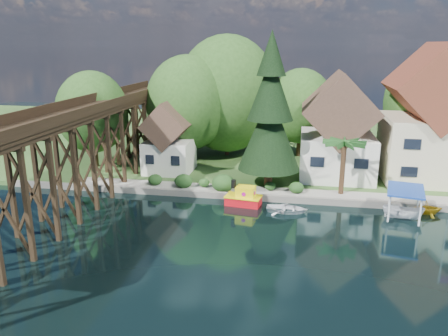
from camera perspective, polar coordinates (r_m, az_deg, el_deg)
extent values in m
plane|color=black|center=(33.78, 3.93, -8.94)|extent=(140.00, 140.00, 0.00)
cube|color=#2C4D1F|center=(66.07, 7.14, 3.61)|extent=(140.00, 52.00, 0.50)
cube|color=slate|center=(40.94, 10.75, -4.18)|extent=(60.00, 0.40, 0.62)
cube|color=gray|center=(42.19, 13.47, -3.42)|extent=(50.00, 2.60, 0.06)
cube|color=black|center=(32.37, -26.85, -4.19)|extent=(4.00, 0.36, 8.00)
cube|color=black|center=(34.82, -23.77, -2.47)|extent=(4.00, 0.36, 8.00)
cube|color=black|center=(37.38, -21.12, -0.98)|extent=(4.00, 0.36, 8.00)
cube|color=black|center=(40.04, -18.82, 0.32)|extent=(4.00, 0.36, 8.00)
cube|color=black|center=(42.77, -16.80, 1.46)|extent=(4.00, 0.36, 8.00)
cube|color=black|center=(45.56, -15.03, 2.45)|extent=(4.00, 0.36, 8.00)
cube|color=black|center=(48.40, -13.46, 3.33)|extent=(4.00, 0.36, 8.00)
cube|color=black|center=(51.28, -12.06, 4.11)|extent=(4.00, 0.36, 8.00)
cube|color=black|center=(54.20, -10.82, 4.80)|extent=(4.00, 0.36, 8.00)
cube|color=black|center=(57.15, -9.69, 5.42)|extent=(4.00, 0.36, 8.00)
cube|color=black|center=(60.13, -8.68, 5.98)|extent=(4.00, 0.36, 8.00)
cube|color=black|center=(42.47, -19.60, 6.70)|extent=(0.35, 44.00, 0.35)
cube|color=black|center=(40.87, -15.29, 6.73)|extent=(0.35, 44.00, 0.35)
cube|color=black|center=(41.60, -17.52, 7.13)|extent=(4.00, 44.00, 0.30)
cube|color=black|center=(42.48, -20.01, 7.83)|extent=(0.12, 44.00, 0.80)
cube|color=black|center=(40.64, -15.06, 7.91)|extent=(0.12, 44.00, 0.80)
cube|color=white|center=(48.06, 14.42, 1.64)|extent=(7.50, 8.00, 4.50)
cube|color=#4E3629|center=(47.13, 14.83, 7.49)|extent=(7.64, 8.64, 7.64)
cube|color=black|center=(43.96, 12.07, 0.79)|extent=(1.35, 0.08, 1.00)
cube|color=black|center=(44.34, 17.49, 0.53)|extent=(1.35, 0.08, 1.00)
cube|color=beige|center=(49.86, 24.82, 2.35)|extent=(8.50, 8.50, 6.50)
cube|color=brown|center=(48.94, 25.68, 9.55)|extent=(8.65, 9.18, 8.65)
cube|color=black|center=(45.15, 23.26, 1.67)|extent=(1.53, 0.08, 1.00)
cube|color=white|center=(48.64, -7.12, 1.59)|extent=(5.00, 5.00, 3.50)
cube|color=#4E3629|center=(47.89, -7.27, 5.71)|extent=(5.09, 5.40, 5.09)
cube|color=black|center=(46.70, -9.68, 1.10)|extent=(0.90, 0.08, 1.00)
cube|color=black|center=(45.85, -6.37, 0.96)|extent=(0.90, 0.08, 1.00)
cylinder|color=#382314|center=(52.46, -4.67, 3.27)|extent=(0.50, 0.50, 4.50)
ellipsoid|color=#264E1B|center=(51.64, -4.79, 8.42)|extent=(4.40, 4.40, 5.06)
cylinder|color=#382314|center=(55.42, 0.39, 4.24)|extent=(0.50, 0.50, 4.95)
ellipsoid|color=#264E1B|center=(54.60, 0.40, 9.62)|extent=(5.00, 5.00, 5.75)
cylinder|color=#382314|center=(55.74, 9.74, 3.61)|extent=(0.50, 0.50, 4.05)
ellipsoid|color=#264E1B|center=(55.01, 9.95, 7.96)|extent=(4.00, 4.00, 4.60)
cylinder|color=#382314|center=(57.67, 24.83, 3.00)|extent=(0.50, 0.50, 4.50)
ellipsoid|color=#264E1B|center=(56.92, 25.38, 7.65)|extent=(4.60, 4.60, 5.29)
cylinder|color=#382314|center=(52.33, -16.45, 2.38)|extent=(0.50, 0.50, 4.05)
ellipsoid|color=#264E1B|center=(51.55, -16.82, 7.01)|extent=(4.00, 4.00, 4.60)
ellipsoid|color=#1B3F16|center=(43.20, -5.31, -1.55)|extent=(1.98, 1.98, 1.53)
ellipsoid|color=#1B3F16|center=(43.06, -2.63, -1.79)|extent=(1.54, 1.54, 1.19)
ellipsoid|color=#1B3F16|center=(42.14, -0.12, -1.81)|extent=(2.20, 2.20, 1.70)
ellipsoid|color=#1B3F16|center=(44.26, -8.99, -1.37)|extent=(1.76, 1.76, 1.36)
ellipsoid|color=#1B3F16|center=(42.27, 6.04, -2.21)|extent=(1.54, 1.54, 1.19)
ellipsoid|color=#1B3F16|center=(41.88, 9.43, -2.39)|extent=(1.76, 1.76, 1.36)
cylinder|color=#382314|center=(43.40, 5.81, -0.63)|extent=(0.83, 0.83, 2.76)
cone|color=black|center=(42.41, 5.97, 4.74)|extent=(6.08, 6.08, 7.37)
cone|color=black|center=(41.81, 6.13, 10.32)|extent=(4.42, 4.42, 5.98)
cone|color=black|center=(41.63, 6.27, 14.74)|extent=(2.76, 2.76, 4.14)
cylinder|color=#382314|center=(42.08, 15.21, -0.25)|extent=(0.47, 0.47, 4.73)
ellipsoid|color=#17461B|center=(41.46, 15.47, 3.17)|extent=(4.32, 4.32, 1.08)
cube|color=red|center=(39.95, 2.53, -4.33)|extent=(3.33, 2.10, 0.83)
cube|color=#FFE90D|center=(39.79, 2.54, -3.73)|extent=(3.45, 2.22, 0.10)
cube|color=#FFE90D|center=(39.60, 2.84, -3.16)|extent=(1.83, 1.48, 1.04)
cylinder|color=black|center=(39.68, 1.26, -2.07)|extent=(0.46, 0.46, 0.73)
cylinder|color=#B90E8D|center=(39.01, 2.58, -3.46)|extent=(0.38, 0.14, 0.37)
cylinder|color=#B90E8D|center=(40.19, 3.09, -2.88)|extent=(0.38, 0.14, 0.37)
cylinder|color=#B90E8D|center=(39.40, 4.01, -3.28)|extent=(0.14, 0.38, 0.37)
imported|color=white|center=(38.66, 8.22, -5.18)|extent=(3.66, 2.67, 0.74)
imported|color=white|center=(39.64, 22.36, -5.31)|extent=(3.49, 1.86, 1.28)
cube|color=#1941A6|center=(39.03, 22.66, -2.66)|extent=(3.56, 4.57, 0.15)
cylinder|color=white|center=(37.76, 24.26, -5.31)|extent=(0.15, 0.15, 2.31)
cylinder|color=white|center=(41.15, 24.05, -3.59)|extent=(0.15, 0.15, 2.31)
cylinder|color=white|center=(37.65, 20.76, -4.98)|extent=(0.15, 0.15, 2.31)
cylinder|color=white|center=(41.05, 20.84, -3.28)|extent=(0.15, 0.15, 2.31)
imported|color=gold|center=(41.61, 25.05, -4.61)|extent=(2.69, 2.38, 1.31)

